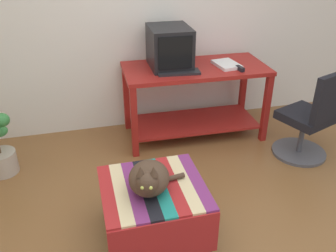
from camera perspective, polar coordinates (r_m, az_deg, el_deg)
ground_plane at (r=2.68m, az=4.93°, el=-19.04°), size 14.00×14.00×0.00m
back_wall at (r=3.86m, az=-4.62°, el=18.32°), size 8.00×0.10×2.60m
desk at (r=3.77m, az=4.19°, el=5.77°), size 1.45×0.70×0.76m
tv_monitor at (r=3.63m, az=0.23°, el=12.17°), size 0.40×0.49×0.39m
keyboard at (r=3.49m, az=1.69°, el=8.40°), size 0.41×0.19×0.02m
book at (r=3.74m, az=9.15°, el=9.48°), size 0.24×0.32×0.03m
ottoman_with_blanket at (r=2.65m, az=-2.22°, el=-13.09°), size 0.71×0.68×0.43m
cat at (r=2.41m, az=-2.98°, el=-8.20°), size 0.44×0.39×0.28m
office_chair at (r=3.67m, az=21.35°, el=0.72°), size 0.54×0.54×0.89m
stapler at (r=3.63m, az=11.21°, el=8.80°), size 0.05×0.11×0.04m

